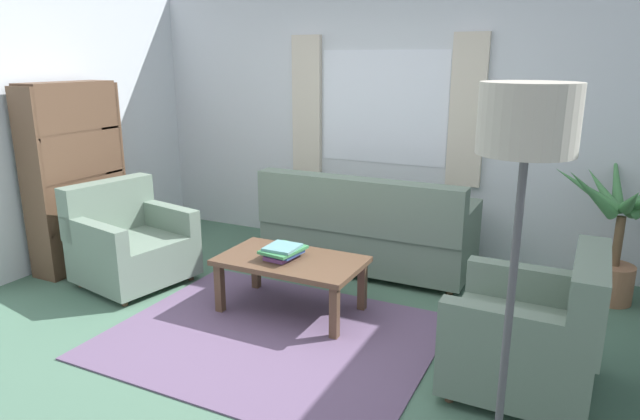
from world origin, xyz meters
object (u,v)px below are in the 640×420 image
Objects in this scene: armchair_right at (532,335)px; potted_plant at (620,231)px; coffee_table at (291,265)px; armchair_left at (129,244)px; standing_lamp at (523,171)px; bookshelf at (82,184)px; couch at (366,232)px; book_stack_on_table at (283,251)px.

potted_plant is (0.47, 1.61, 0.25)m from armchair_right.
armchair_left is at bearing -176.54° from coffee_table.
armchair_left reaches higher than coffee_table.
potted_plant is at bearing 164.45° from armchair_right.
armchair_right is at bearing -9.60° from coffee_table.
armchair_left is at bearing -92.97° from armchair_right.
standing_lamp reaches higher than armchair_right.
coffee_table is 0.64× the size of bookshelf.
couch reaches higher than armchair_left.
armchair_right is at bearing -82.52° from armchair_left.
armchair_right is at bearing 89.37° from standing_lamp.
coffee_table is 0.13m from book_stack_on_table.
couch is 2.12m from armchair_left.
coffee_table is (-1.79, 0.30, 0.03)m from armchair_right.
standing_lamp reaches higher than couch.
armchair_left is at bearing -159.85° from potted_plant.
coffee_table is 0.59× the size of standing_lamp.
potted_plant reaches higher than armchair_left.
armchair_right reaches higher than book_stack_on_table.
couch is at bearing -44.67° from armchair_left.
potted_plant is (2.07, 0.21, 0.24)m from couch.
book_stack_on_table is at bearing 87.72° from bookshelf.
bookshelf is 0.93× the size of standing_lamp.
book_stack_on_table is 2.67m from potted_plant.
standing_lamp is (-0.01, -1.23, 1.20)m from armchair_right.
standing_lamp is at bearing -102.22° from armchair_left.
book_stack_on_table is (-0.06, -0.02, 0.11)m from coffee_table.
book_stack_on_table is at bearing 77.56° from couch.
standing_lamp is (1.84, -1.51, 1.06)m from book_stack_on_table.
potted_plant is at bearing -58.82° from armchair_left.
couch is 2.13m from armchair_right.
standing_lamp is (1.78, -1.53, 1.17)m from coffee_table.
coffee_table is at bearing -149.89° from potted_plant.
armchair_right is 0.48× the size of standing_lamp.
bookshelf is at bearing -94.66° from armchair_right.
armchair_right is 1.88m from book_stack_on_table.
book_stack_on_table is at bearing -162.21° from coffee_table.
armchair_right is at bearing 138.74° from couch.
coffee_table is 2.62m from potted_plant.
armchair_right is 1.81m from coffee_table.
bookshelf is (-2.27, 0.07, 0.40)m from coffee_table.
armchair_left is at bearing -177.13° from book_stack_on_table.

